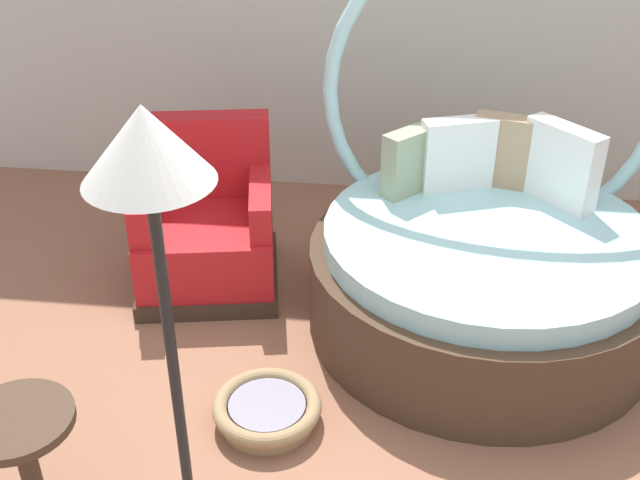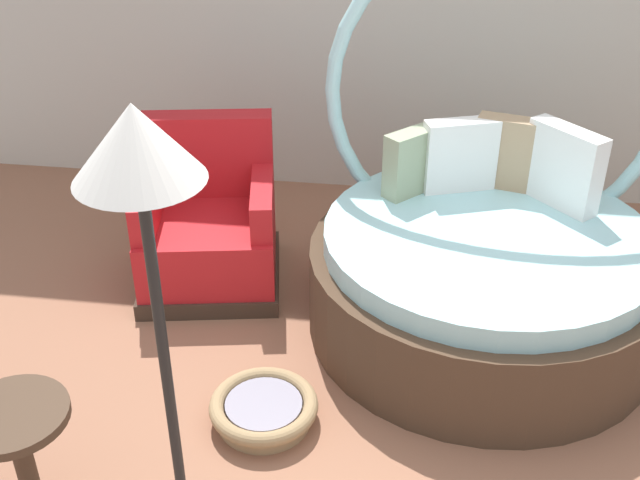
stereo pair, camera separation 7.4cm
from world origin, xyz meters
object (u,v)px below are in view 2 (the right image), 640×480
side_table (15,430)px  floor_lamp (143,194)px  pet_basket (264,409)px  round_daybed (485,256)px  red_armchair (209,228)px

side_table → floor_lamp: floor_lamp is taller
side_table → pet_basket: bearing=36.1°
side_table → floor_lamp: (0.67, -0.05, 1.11)m
round_daybed → red_armchair: size_ratio=2.19×
floor_lamp → pet_basket: bearing=75.2°
round_daybed → floor_lamp: size_ratio=1.13×
round_daybed → side_table: bearing=-139.9°
round_daybed → pet_basket: round_daybed is taller
round_daybed → red_armchair: round_daybed is taller
side_table → floor_lamp: size_ratio=0.29×
pet_basket → floor_lamp: (-0.18, -0.67, 1.46)m
red_armchair → pet_basket: size_ratio=1.84×
red_armchair → side_table: (-0.29, -1.79, 0.10)m
pet_basket → side_table: (-0.84, -0.62, 0.35)m
pet_basket → floor_lamp: bearing=-104.8°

